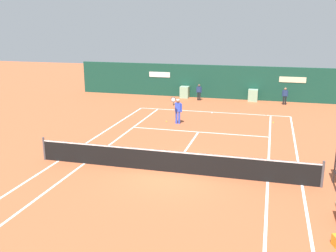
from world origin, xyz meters
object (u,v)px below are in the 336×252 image
at_px(ball_kid_centre_post, 199,91).
at_px(ball_kid_right_post, 285,95).
at_px(tennis_ball_by_sideline, 167,121).
at_px(player_on_baseline, 178,109).
at_px(tennis_ball_near_service_line, 273,123).

bearing_deg(ball_kid_centre_post, ball_kid_right_post, 178.22).
height_order(ball_kid_right_post, tennis_ball_by_sideline, ball_kid_right_post).
bearing_deg(tennis_ball_by_sideline, player_on_baseline, -15.88).
distance_m(ball_kid_right_post, tennis_ball_near_service_line, 6.12).
bearing_deg(player_on_baseline, ball_kid_centre_post, -95.58).
relative_size(ball_kid_centre_post, tennis_ball_near_service_line, 19.34).
xyz_separation_m(ball_kid_centre_post, tennis_ball_near_service_line, (5.89, -6.03, -0.72)).
relative_size(ball_kid_right_post, ball_kid_centre_post, 1.01).
bearing_deg(ball_kid_centre_post, tennis_ball_near_service_line, 132.54).
xyz_separation_m(tennis_ball_near_service_line, tennis_ball_by_sideline, (-6.57, -1.49, 0.00)).
xyz_separation_m(player_on_baseline, ball_kid_centre_post, (-0.10, 7.74, -0.18)).
distance_m(player_on_baseline, ball_kid_centre_post, 7.74).
relative_size(player_on_baseline, ball_kid_centre_post, 1.36).
height_order(ball_kid_centre_post, tennis_ball_by_sideline, ball_kid_centre_post).
bearing_deg(tennis_ball_near_service_line, ball_kid_centre_post, 134.32).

